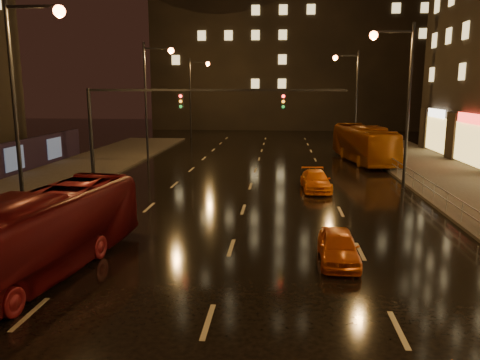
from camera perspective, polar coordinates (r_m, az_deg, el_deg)
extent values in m
plane|color=black|center=(28.22, 1.04, -1.57)|extent=(140.00, 140.00, 0.00)
cube|color=black|center=(80.40, 6.78, 19.39)|extent=(44.00, 16.00, 36.00)
cylinder|color=black|center=(29.93, -17.67, 4.65)|extent=(0.22, 0.22, 6.20)
cube|color=black|center=(27.76, -3.12, 10.89)|extent=(15.20, 0.14, 0.14)
cube|color=black|center=(28.11, -7.20, 9.50)|extent=(0.32, 0.18, 0.95)
cube|color=black|center=(27.50, 5.30, 9.51)|extent=(0.32, 0.18, 0.95)
sphere|color=#FF1E19|center=(27.99, -7.27, 10.11)|extent=(0.18, 0.18, 0.18)
cylinder|color=#99999E|center=(52.45, 14.09, 4.64)|extent=(0.04, 0.04, 1.00)
cube|color=#99999E|center=(27.29, 22.64, -0.51)|extent=(0.05, 56.00, 0.05)
cube|color=#99999E|center=(27.36, 22.57, -1.33)|extent=(0.05, 56.00, 0.05)
imported|color=#590C11|center=(16.82, -23.49, -6.24)|extent=(3.72, 10.40, 2.83)
imported|color=#91450E|center=(41.54, 14.83, 4.29)|extent=(4.04, 11.44, 3.12)
imported|color=#D45914|center=(17.31, 11.89, -7.96)|extent=(1.46, 3.46, 1.17)
imported|color=orange|center=(29.25, 9.22, -0.08)|extent=(1.86, 4.18, 1.19)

